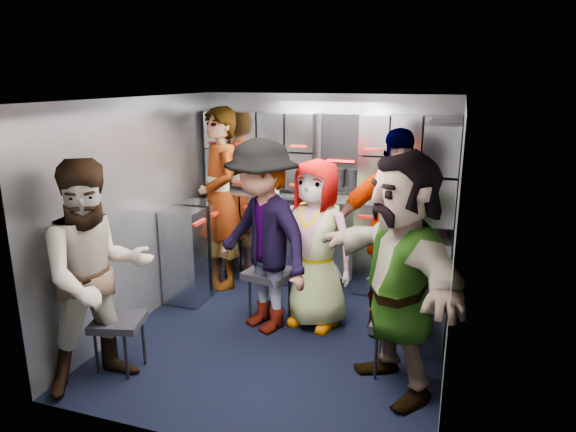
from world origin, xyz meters
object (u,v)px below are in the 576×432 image
(jump_seat_near_right, at_px, (399,326))
(attendant_standing, at_px, (220,199))
(jump_seat_mid_right, at_px, (392,282))
(attendant_arc_a, at_px, (97,276))
(jump_seat_mid_left, at_px, (270,276))
(jump_seat_near_left, at_px, (118,325))
(attendant_arc_e, at_px, (400,275))
(attendant_arc_b, at_px, (262,237))
(attendant_arc_d, at_px, (392,233))
(jump_seat_center, at_px, (320,277))
(attendant_arc_c, at_px, (316,244))

(jump_seat_near_right, height_order, attendant_standing, attendant_standing)
(jump_seat_mid_right, xyz_separation_m, attendant_arc_a, (-1.92, -1.73, 0.47))
(jump_seat_mid_left, bearing_deg, attendant_standing, 141.13)
(jump_seat_mid_left, distance_m, attendant_arc_a, 1.67)
(jump_seat_mid_left, xyz_separation_m, jump_seat_mid_right, (1.11, 0.33, -0.04))
(jump_seat_near_left, xyz_separation_m, attendant_arc_e, (2.10, 0.44, 0.51))
(attendant_arc_b, bearing_deg, jump_seat_mid_right, 55.31)
(jump_seat_near_right, xyz_separation_m, attendant_standing, (-2.10, 1.25, 0.57))
(attendant_standing, xyz_separation_m, attendant_arc_d, (1.93, -0.51, -0.06))
(jump_seat_center, height_order, attendant_arc_c, attendant_arc_c)
(attendant_arc_a, bearing_deg, jump_seat_near_left, 34.95)
(jump_seat_mid_left, xyz_separation_m, jump_seat_near_right, (1.28, -0.59, -0.02))
(attendant_arc_b, bearing_deg, jump_seat_near_left, -97.91)
(attendant_standing, bearing_deg, jump_seat_mid_left, 9.08)
(jump_seat_mid_left, relative_size, attendant_arc_e, 0.27)
(attendant_arc_e, bearing_deg, jump_seat_mid_left, -160.40)
(jump_seat_near_left, relative_size, attendant_arc_d, 0.24)
(jump_seat_near_left, bearing_deg, jump_seat_near_right, 16.53)
(jump_seat_mid_left, height_order, attendant_arc_c, attendant_arc_c)
(attendant_arc_b, bearing_deg, jump_seat_center, 72.83)
(jump_seat_mid_right, relative_size, attendant_arc_a, 0.26)
(attendant_arc_d, distance_m, attendant_arc_e, 0.94)
(attendant_standing, distance_m, attendant_arc_a, 2.06)
(jump_seat_mid_right, xyz_separation_m, attendant_arc_d, (0.00, -0.18, 0.54))
(jump_seat_near_left, xyz_separation_m, attendant_arc_d, (1.92, 1.37, 0.54))
(jump_seat_mid_right, distance_m, attendant_arc_d, 0.57)
(jump_seat_near_left, relative_size, jump_seat_mid_right, 1.01)
(jump_seat_mid_left, bearing_deg, attendant_arc_e, -31.08)
(attendant_arc_b, bearing_deg, attendant_arc_a, -93.54)
(jump_seat_mid_left, distance_m, attendant_arc_b, 0.48)
(jump_seat_mid_left, xyz_separation_m, attendant_arc_b, (0.00, -0.18, 0.44))
(jump_seat_near_right, xyz_separation_m, attendant_arc_a, (-2.10, -0.80, 0.45))
(attendant_arc_b, bearing_deg, jump_seat_mid_left, 120.38)
(attendant_arc_a, relative_size, attendant_arc_c, 1.10)
(attendant_standing, relative_size, attendant_arc_d, 1.06)
(jump_seat_mid_left, bearing_deg, jump_seat_near_left, -123.93)
(attendant_arc_c, relative_size, attendant_arc_e, 0.87)
(jump_seat_near_left, relative_size, attendant_arc_e, 0.25)
(jump_seat_mid_right, bearing_deg, attendant_standing, 170.40)
(jump_seat_mid_left, distance_m, attendant_arc_d, 1.22)
(jump_seat_mid_right, bearing_deg, jump_seat_mid_left, -163.19)
(jump_seat_near_left, relative_size, attendant_standing, 0.23)
(jump_seat_near_left, xyz_separation_m, attendant_standing, (-0.00, 1.88, 0.60))
(attendant_standing, bearing_deg, jump_seat_near_left, -42.02)
(jump_seat_near_right, bearing_deg, attendant_arc_e, -90.00)
(jump_seat_mid_right, relative_size, attendant_standing, 0.23)
(attendant_arc_c, xyz_separation_m, attendant_arc_d, (0.67, 0.11, 0.14))
(jump_seat_near_left, height_order, attendant_arc_a, attendant_arc_a)
(jump_seat_near_left, distance_m, jump_seat_center, 1.91)
(jump_seat_near_right, height_order, attendant_arc_b, attendant_arc_b)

